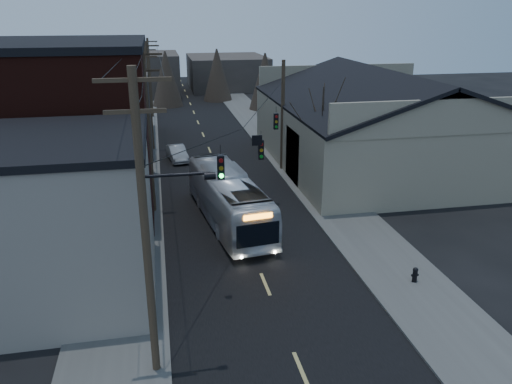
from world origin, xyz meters
TOP-DOWN VIEW (x-y plane):
  - road_surface at (0.00, 30.00)m, footprint 9.00×110.00m
  - sidewalk_left at (-6.50, 30.00)m, footprint 4.00×110.00m
  - sidewalk_right at (6.50, 30.00)m, footprint 4.00×110.00m
  - building_clapboard at (-9.00, 9.00)m, footprint 8.00×8.00m
  - building_brick at (-10.00, 20.00)m, footprint 10.00×12.00m
  - building_left_far at (-9.50, 36.00)m, footprint 9.00×14.00m
  - warehouse at (13.00, 25.00)m, footprint 16.16×20.60m
  - building_far_left at (-6.00, 65.00)m, footprint 10.00×12.00m
  - building_far_right at (7.00, 70.00)m, footprint 12.00×14.00m
  - bare_tree at (6.50, 20.00)m, footprint 0.40×0.40m
  - utility_lines at (-3.11, 24.14)m, footprint 11.24×45.28m
  - bus at (-0.62, 15.44)m, footprint 3.93×11.17m
  - parked_car at (-3.00, 29.22)m, footprint 1.82×3.90m
  - fire_hydrant at (6.79, 6.72)m, footprint 0.34×0.25m

SIDE VIEW (x-z plane):
  - road_surface at x=0.00m, z-range 0.00..0.02m
  - sidewalk_left at x=-6.50m, z-range 0.00..0.12m
  - sidewalk_right at x=6.50m, z-range 0.00..0.12m
  - fire_hydrant at x=6.79m, z-range 0.14..0.87m
  - parked_car at x=-3.00m, z-range 0.00..1.24m
  - bus at x=-0.62m, z-range 0.00..3.05m
  - building_far_right at x=7.00m, z-range 0.00..5.00m
  - warehouse at x=13.00m, z-range -1.17..6.56m
  - building_far_left at x=-6.00m, z-range 0.00..6.00m
  - building_clapboard at x=-9.00m, z-range 0.00..7.00m
  - building_left_far at x=-9.50m, z-range 0.00..7.00m
  - bare_tree at x=6.50m, z-range 0.00..7.20m
  - utility_lines at x=-3.11m, z-range -0.30..10.20m
  - building_brick at x=-10.00m, z-range 0.00..10.00m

